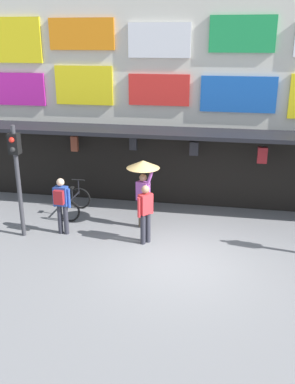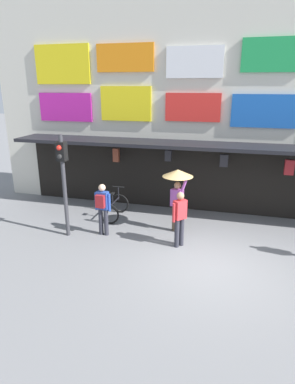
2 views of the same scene
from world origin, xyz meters
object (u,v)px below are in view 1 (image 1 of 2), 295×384
Objects in this scene: bicycle_parked at (75,203)px; pedestrian_in_green at (61,202)px; pedestrian_in_blue at (145,211)px; pedestrian_with_umbrella at (143,175)px; traffic_light_near at (16,164)px.

bicycle_parked is 1.54m from pedestrian_in_green.
pedestrian_in_blue is 0.81× the size of pedestrian_with_umbrella.
bicycle_parked is 3.07m from pedestrian_in_blue.
pedestrian_in_blue is at bearing -3.12° from pedestrian_in_green.
traffic_light_near is 1.90× the size of pedestrian_in_blue.
pedestrian_in_blue is (2.60, -1.54, 0.55)m from bicycle_parked.
pedestrian_in_green is (0.15, -1.41, 0.59)m from bicycle_parked.
traffic_light_near reaches higher than pedestrian_with_umbrella.
bicycle_parked is at bearing 61.56° from traffic_light_near.
traffic_light_near is 2.63m from bicycle_parked.
pedestrian_with_umbrella is at bearing 21.47° from pedestrian_in_green.
traffic_light_near is at bearing -177.03° from pedestrian_in_blue.
traffic_light_near reaches higher than pedestrian_in_blue.
pedestrian_in_green reaches higher than bicycle_parked.
traffic_light_near is at bearing -163.72° from pedestrian_in_green.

